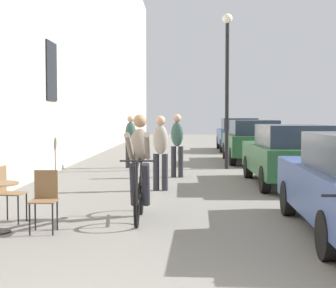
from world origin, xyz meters
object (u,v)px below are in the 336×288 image
pedestrian_mid (177,142)px  cafe_chair_mid_toward_wall (8,190)px  pedestrian_near (160,148)px  parked_car_fourth (238,134)px  cafe_chair_mid_toward_street (45,196)px  parked_car_second (289,154)px  cyclist_on_bicycle (140,169)px  street_lamp (227,71)px  pedestrian_far (131,138)px  parked_car_third (252,140)px

pedestrian_mid → cafe_chair_mid_toward_wall: bearing=-113.2°
pedestrian_near → parked_car_fourth: bearing=76.7°
cafe_chair_mid_toward_street → parked_car_second: (4.55, 5.10, 0.25)m
cafe_chair_mid_toward_wall → cyclist_on_bicycle: bearing=10.8°
pedestrian_near → street_lamp: size_ratio=0.35×
cafe_chair_mid_toward_street → pedestrian_near: size_ratio=0.53×
pedestrian_near → street_lamp: bearing=68.5°
pedestrian_mid → parked_car_second: pedestrian_mid is taller
cafe_chair_mid_toward_street → cafe_chair_mid_toward_wall: (-0.76, 0.62, 0.00)m
pedestrian_far → parked_car_third: (4.19, 2.08, -0.16)m
cafe_chair_mid_toward_wall → parked_car_second: 6.96m
cyclist_on_bicycle → pedestrian_far: 8.21m
pedestrian_far → parked_car_second: 5.91m
parked_car_third → pedestrian_mid: bearing=-119.9°
cafe_chair_mid_toward_wall → pedestrian_near: bearing=57.6°
pedestrian_near → pedestrian_far: pedestrian_far is taller
cafe_chair_mid_toward_wall → street_lamp: street_lamp is taller
cafe_chair_mid_toward_street → parked_car_second: size_ratio=0.21×
cyclist_on_bicycle → pedestrian_mid: (0.53, 5.64, 0.17)m
street_lamp → cyclist_on_bicycle: bearing=-104.7°
cafe_chair_mid_toward_street → pedestrian_mid: bearing=74.7°
pedestrian_far → parked_car_second: (4.28, -4.06, -0.19)m
pedestrian_near → parked_car_second: pedestrian_near is taller
pedestrian_near → parked_car_fourth: 13.60m
cafe_chair_mid_toward_wall → parked_car_third: parked_car_third is taller
street_lamp → pedestrian_mid: bearing=-124.1°
pedestrian_mid → parked_car_second: bearing=-29.6°
pedestrian_near → parked_car_second: bearing=17.0°
cafe_chair_mid_toward_street → street_lamp: bearing=69.4°
cafe_chair_mid_toward_street → pedestrian_far: (0.27, 9.16, 0.44)m
cafe_chair_mid_toward_wall → pedestrian_near: (2.24, 3.54, 0.44)m
street_lamp → parked_car_second: (1.19, -3.83, -2.34)m
pedestrian_near → parked_car_third: 7.69m
cafe_chair_mid_toward_wall → parked_car_second: (5.32, 4.48, 0.25)m
pedestrian_mid → pedestrian_far: size_ratio=1.02×
cafe_chair_mid_toward_street → pedestrian_near: pedestrian_near is taller
parked_car_fourth → street_lamp: bearing=-98.3°
cafe_chair_mid_toward_wall → parked_car_third: (5.22, 10.62, 0.28)m
cafe_chair_mid_toward_wall → pedestrian_mid: 6.58m
pedestrian_far → cafe_chair_mid_toward_street: bearing=-91.7°
cafe_chair_mid_toward_wall → pedestrian_mid: (2.58, 6.03, 0.46)m
cyclist_on_bicycle → pedestrian_near: size_ratio=1.04×
pedestrian_far → parked_car_fourth: (4.33, 8.23, -0.14)m
street_lamp → parked_car_second: 4.64m
pedestrian_near → parked_car_fourth: size_ratio=0.38×
parked_car_second → parked_car_third: 6.14m
parked_car_second → parked_car_fourth: 12.29m
street_lamp → parked_car_fourth: (1.24, 8.47, -2.29)m
cafe_chair_mid_toward_street → parked_car_third: parked_car_third is taller
cafe_chair_mid_toward_street → cyclist_on_bicycle: size_ratio=0.51×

